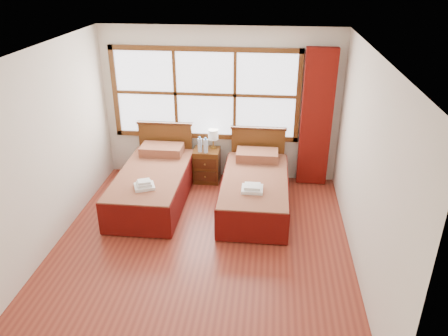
# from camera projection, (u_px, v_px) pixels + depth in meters

# --- Properties ---
(floor) EXTENTS (4.50, 4.50, 0.00)m
(floor) POSITION_uv_depth(u_px,v_px,m) (201.00, 248.00, 5.90)
(floor) COLOR maroon
(floor) RESTS_ON ground
(ceiling) EXTENTS (4.50, 4.50, 0.00)m
(ceiling) POSITION_uv_depth(u_px,v_px,m) (196.00, 53.00, 4.78)
(ceiling) COLOR white
(ceiling) RESTS_ON wall_back
(wall_back) EXTENTS (4.00, 0.00, 4.00)m
(wall_back) POSITION_uv_depth(u_px,v_px,m) (220.00, 105.00, 7.36)
(wall_back) COLOR silver
(wall_back) RESTS_ON floor
(wall_left) EXTENTS (0.00, 4.50, 4.50)m
(wall_left) POSITION_uv_depth(u_px,v_px,m) (43.00, 154.00, 5.54)
(wall_left) COLOR silver
(wall_left) RESTS_ON floor
(wall_right) EXTENTS (0.00, 4.50, 4.50)m
(wall_right) POSITION_uv_depth(u_px,v_px,m) (366.00, 168.00, 5.15)
(wall_right) COLOR silver
(wall_right) RESTS_ON floor
(window) EXTENTS (3.16, 0.06, 1.56)m
(window) POSITION_uv_depth(u_px,v_px,m) (205.00, 94.00, 7.26)
(window) COLOR white
(window) RESTS_ON wall_back
(curtain) EXTENTS (0.50, 0.16, 2.30)m
(curtain) POSITION_uv_depth(u_px,v_px,m) (316.00, 119.00, 7.13)
(curtain) COLOR maroon
(curtain) RESTS_ON wall_back
(bed_left) EXTENTS (1.03, 2.05, 1.00)m
(bed_left) POSITION_uv_depth(u_px,v_px,m) (153.00, 184.00, 6.94)
(bed_left) COLOR #401E0D
(bed_left) RESTS_ON floor
(bed_right) EXTENTS (1.01, 2.03, 0.98)m
(bed_right) POSITION_uv_depth(u_px,v_px,m) (255.00, 189.00, 6.78)
(bed_right) COLOR #401E0D
(bed_right) RESTS_ON floor
(nightstand) EXTENTS (0.44, 0.43, 0.58)m
(nightstand) POSITION_uv_depth(u_px,v_px,m) (207.00, 165.00, 7.59)
(nightstand) COLOR #593113
(nightstand) RESTS_ON floor
(towels_left) EXTENTS (0.36, 0.34, 0.12)m
(towels_left) POSITION_uv_depth(u_px,v_px,m) (144.00, 185.00, 6.31)
(towels_left) COLOR white
(towels_left) RESTS_ON bed_left
(towels_right) EXTENTS (0.31, 0.27, 0.09)m
(towels_right) POSITION_uv_depth(u_px,v_px,m) (252.00, 188.00, 6.26)
(towels_right) COLOR white
(towels_right) RESTS_ON bed_right
(lamp) EXTENTS (0.17, 0.17, 0.33)m
(lamp) POSITION_uv_depth(u_px,v_px,m) (213.00, 135.00, 7.43)
(lamp) COLOR #BA8D3B
(lamp) RESTS_ON nightstand
(bottle_near) EXTENTS (0.07, 0.07, 0.27)m
(bottle_near) POSITION_uv_depth(u_px,v_px,m) (200.00, 145.00, 7.33)
(bottle_near) COLOR silver
(bottle_near) RESTS_ON nightstand
(bottle_far) EXTENTS (0.07, 0.07, 0.27)m
(bottle_far) POSITION_uv_depth(u_px,v_px,m) (206.00, 146.00, 7.31)
(bottle_far) COLOR silver
(bottle_far) RESTS_ON nightstand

